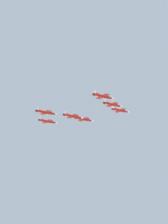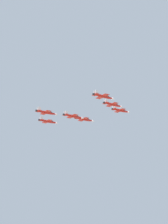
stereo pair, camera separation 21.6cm
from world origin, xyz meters
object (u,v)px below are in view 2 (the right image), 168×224
at_px(jet_lead, 121,110).
at_px(jet_left_wingman, 84,119).
at_px(jet_slot_rear, 73,116).
at_px(jet_trailing, 47,112).
at_px(jet_right_wingman, 113,105).
at_px(jet_left_outer, 48,121).
at_px(jet_right_outer, 103,96).

distance_m(jet_lead, jet_left_wingman, 23.43).
bearing_deg(jet_slot_rear, jet_trailing, -179.96).
height_order(jet_lead, jet_right_wingman, jet_lead).
bearing_deg(jet_left_wingman, jet_trailing, -155.86).
bearing_deg(jet_left_outer, jet_lead, -40.86).
distance_m(jet_left_wingman, jet_right_outer, 47.85).
bearing_deg(jet_right_outer, jet_lead, 39.47).
bearing_deg(jet_trailing, jet_slot_rear, 0.71).
xyz_separation_m(jet_left_outer, jet_slot_rear, (-11.27, -27.46, -4.28)).
bearing_deg(jet_left_wingman, jet_right_wingman, -88.88).
relative_size(jet_right_wingman, jet_slot_rear, 1.00).
xyz_separation_m(jet_lead, jet_slot_rear, (-32.30, 13.26, -9.76)).
distance_m(jet_lead, jet_right_wingman, 23.19).
bearing_deg(jet_right_wingman, jet_left_wingman, 89.23).
relative_size(jet_right_outer, jet_trailing, 1.02).
bearing_deg(jet_trailing, jet_left_outer, 60.24).
xyz_separation_m(jet_left_wingman, jet_right_wingman, (-11.27, -27.46, 1.33)).
height_order(jet_right_outer, jet_trailing, jet_right_outer).
bearing_deg(jet_left_wingman, jet_right_outer, -110.30).
bearing_deg(jet_lead, jet_right_outer, -138.50).
bearing_deg(jet_right_outer, jet_left_wingman, 67.69).
relative_size(jet_lead, jet_right_outer, 0.98).
bearing_deg(jet_trailing, jet_right_outer, -58.83).
bearing_deg(jet_right_wingman, jet_slot_rear, 138.86).
bearing_deg(jet_right_wingman, jet_right_outer, -140.41).
distance_m(jet_left_outer, jet_slot_rear, 29.99).
xyz_separation_m(jet_lead, jet_trailing, (-48.46, 19.89, -10.58)).
bearing_deg(jet_slot_rear, jet_right_outer, -89.96).
xyz_separation_m(jet_left_wingman, jet_right_outer, (-33.06, -34.56, -1.63)).
xyz_separation_m(jet_right_outer, jet_trailing, (-4.88, 34.09, -4.04)).
bearing_deg(jet_right_wingman, jet_lead, 39.59).
bearing_deg(jet_right_wingman, jet_left_outer, 110.64).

